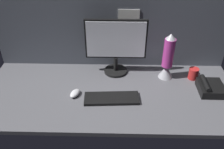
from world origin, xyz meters
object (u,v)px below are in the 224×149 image
at_px(mouse, 75,93).
at_px(lava_lamp, 168,60).
at_px(monitor, 116,44).
at_px(mug_red_plastic, 193,74).
at_px(desk_phone, 210,88).
at_px(keyboard, 112,98).

xyz_separation_m(mouse, lava_lamp, (0.66, 0.24, 0.13)).
bearing_deg(monitor, lava_lamp, -9.90).
distance_m(mouse, mug_red_plastic, 0.89).
xyz_separation_m(mug_red_plastic, desk_phone, (0.08, -0.16, -0.01)).
relative_size(monitor, desk_phone, 2.38).
xyz_separation_m(monitor, keyboard, (-0.02, -0.35, -0.23)).
distance_m(monitor, mouse, 0.47).
xyz_separation_m(mug_red_plastic, lava_lamp, (-0.20, 0.01, 0.11)).
xyz_separation_m(monitor, mouse, (-0.28, -0.31, -0.23)).
relative_size(mouse, mug_red_plastic, 1.11).
height_order(keyboard, mug_red_plastic, mug_red_plastic).
bearing_deg(mug_red_plastic, keyboard, -156.40).
xyz_separation_m(keyboard, mug_red_plastic, (0.61, 0.27, 0.03)).
height_order(monitor, mouse, monitor).
relative_size(keyboard, mouse, 3.85).
xyz_separation_m(monitor, lava_lamp, (0.38, -0.07, -0.09)).
relative_size(mouse, desk_phone, 0.50).
height_order(monitor, lava_lamp, monitor).
bearing_deg(keyboard, lava_lamp, 31.61).
bearing_deg(keyboard, desk_phone, 5.69).
bearing_deg(mouse, desk_phone, 24.34).
distance_m(lava_lamp, desk_phone, 0.36).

